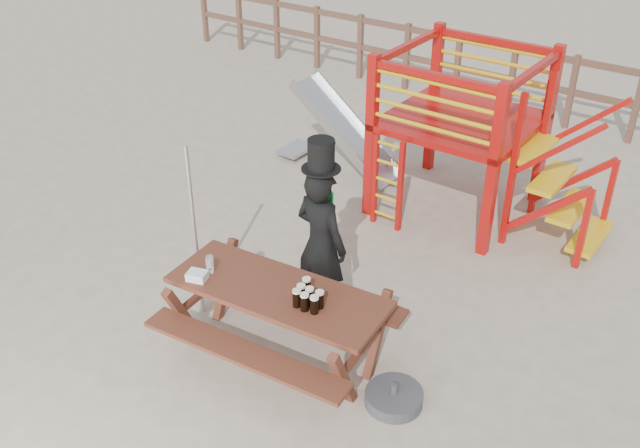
{
  "coord_description": "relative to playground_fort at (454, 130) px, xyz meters",
  "views": [
    {
      "loc": [
        3.59,
        -4.02,
        4.66
      ],
      "look_at": [
        0.08,
        0.8,
        1.04
      ],
      "focal_mm": 40.0,
      "sensor_mm": 36.0,
      "label": 1
    }
  ],
  "objects": [
    {
      "name": "man_with_hat",
      "position": [
        -0.01,
        -2.81,
        -0.19
      ],
      "size": [
        0.65,
        0.47,
        1.97
      ],
      "rotation": [
        0.0,
        0.0,
        3.02
      ],
      "color": "black",
      "rests_on": "ground"
    },
    {
      "name": "metal_pole",
      "position": [
        -1.02,
        -3.53,
        -0.12
      ],
      "size": [
        0.04,
        0.04,
        1.9
      ],
      "primitive_type": "cylinder",
      "color": "#B2B2B7",
      "rests_on": "ground"
    },
    {
      "name": "parasol_base",
      "position": [
        1.29,
        -3.5,
        -1.01
      ],
      "size": [
        0.52,
        0.52,
        0.22
      ],
      "color": "#3C3C42",
      "rests_on": "ground"
    },
    {
      "name": "playground_fort",
      "position": [
        0.0,
        0.0,
        0.0
      ],
      "size": [
        4.71,
        1.84,
        2.1
      ],
      "color": "#AC0E0B",
      "rests_on": "ground"
    },
    {
      "name": "paper_bag",
      "position": [
        -0.62,
        -3.92,
        -0.24
      ],
      "size": [
        0.21,
        0.19,
        0.08
      ],
      "primitive_type": "cube",
      "rotation": [
        0.0,
        0.0,
        0.32
      ],
      "color": "white",
      "rests_on": "picnic_table"
    },
    {
      "name": "stout_pints",
      "position": [
        0.43,
        -3.63,
        -0.19
      ],
      "size": [
        0.29,
        0.27,
        0.17
      ],
      "color": "black",
      "rests_on": "picnic_table"
    },
    {
      "name": "empty_glasses",
      "position": [
        -0.62,
        -3.75,
        -0.21
      ],
      "size": [
        0.11,
        0.11,
        0.15
      ],
      "color": "silver",
      "rests_on": "picnic_table"
    },
    {
      "name": "ground",
      "position": [
        -0.12,
        -3.58,
        -1.07
      ],
      "size": [
        60.0,
        60.0,
        0.0
      ],
      "primitive_type": "plane",
      "color": "#B9A690",
      "rests_on": "ground"
    },
    {
      "name": "picnic_table",
      "position": [
        0.07,
        -3.6,
        -0.57
      ],
      "size": [
        2.18,
        1.62,
        0.79
      ],
      "rotation": [
        0.0,
        0.0,
        0.1
      ],
      "color": "#612B1E",
      "rests_on": "ground"
    },
    {
      "name": "back_fence",
      "position": [
        -0.12,
        3.42,
        -0.34
      ],
      "size": [
        15.09,
        0.09,
        1.2
      ],
      "color": "brown",
      "rests_on": "ground"
    }
  ]
}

